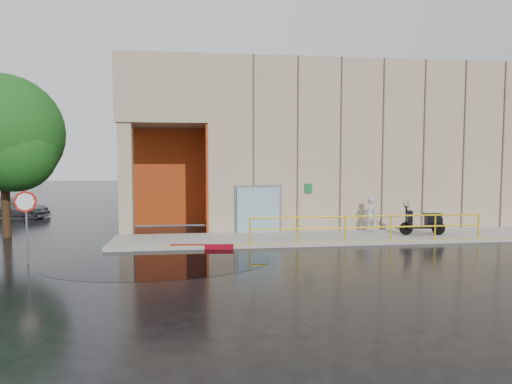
# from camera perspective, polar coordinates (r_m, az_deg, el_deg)

# --- Properties ---
(ground) EXTENTS (120.00, 120.00, 0.00)m
(ground) POSITION_cam_1_polar(r_m,az_deg,el_deg) (14.77, 2.63, -9.27)
(ground) COLOR black
(ground) RESTS_ON ground
(sidewalk) EXTENTS (20.00, 3.00, 0.15)m
(sidewalk) POSITION_cam_1_polar(r_m,az_deg,el_deg) (20.03, 11.72, -5.56)
(sidewalk) COLOR gray
(sidewalk) RESTS_ON ground
(building) EXTENTS (20.00, 10.17, 8.00)m
(building) POSITION_cam_1_polar(r_m,az_deg,el_deg) (26.27, 9.47, 5.80)
(building) COLOR gray
(building) RESTS_ON ground
(guardrail) EXTENTS (9.56, 0.06, 1.03)m
(guardrail) POSITION_cam_1_polar(r_m,az_deg,el_deg) (18.77, 13.83, -4.38)
(guardrail) COLOR gold
(guardrail) RESTS_ON sidewalk
(person) EXTENTS (0.65, 0.52, 1.56)m
(person) POSITION_cam_1_polar(r_m,az_deg,el_deg) (21.13, 14.03, -2.75)
(person) COLOR #A1A1A5
(person) RESTS_ON sidewalk
(scooter) EXTENTS (1.99, 0.84, 1.51)m
(scooter) POSITION_cam_1_polar(r_m,az_deg,el_deg) (20.93, 20.17, -2.71)
(scooter) COLOR black
(scooter) RESTS_ON sidewalk
(stop_sign) EXTENTS (0.64, 0.41, 2.41)m
(stop_sign) POSITION_cam_1_polar(r_m,az_deg,el_deg) (16.60, -26.83, -2.03)
(stop_sign) COLOR slate
(stop_sign) RESTS_ON ground
(red_curb) EXTENTS (2.41, 0.43, 0.18)m
(red_curb) POSITION_cam_1_polar(r_m,az_deg,el_deg) (17.56, -6.76, -6.83)
(red_curb) COLOR maroon
(red_curb) RESTS_ON ground
(puddle) EXTENTS (7.65, 5.02, 0.01)m
(puddle) POSITION_cam_1_polar(r_m,az_deg,el_deg) (15.48, -11.87, -8.72)
(puddle) COLOR black
(puddle) RESTS_ON ground
(car_c) EXTENTS (4.31, 1.82, 1.24)m
(car_c) POSITION_cam_1_polar(r_m,az_deg,el_deg) (30.07, -28.31, -1.69)
(car_c) COLOR #989A9E
(car_c) RESTS_ON ground
(tree_near) EXTENTS (5.06, 5.06, 7.08)m
(tree_near) POSITION_cam_1_polar(r_m,az_deg,el_deg) (22.48, -28.80, 6.00)
(tree_near) COLOR black
(tree_near) RESTS_ON ground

